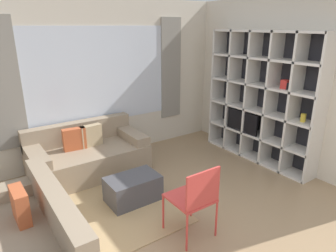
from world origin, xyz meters
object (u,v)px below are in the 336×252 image
(couch_side, at_px, (24,246))
(ottoman, at_px, (133,189))
(shelving_unit, at_px, (262,98))
(couch_main, at_px, (88,156))
(folding_chair, at_px, (195,196))

(couch_side, xyz_separation_m, ottoman, (1.43, 0.49, -0.11))
(shelving_unit, relative_size, ottoman, 3.16)
(couch_main, relative_size, couch_side, 1.00)
(couch_side, bearing_deg, ottoman, 108.89)
(couch_side, distance_m, ottoman, 1.51)
(couch_side, bearing_deg, couch_main, 142.81)
(ottoman, bearing_deg, couch_main, 99.50)
(couch_main, bearing_deg, folding_chair, -79.60)
(shelving_unit, height_order, ottoman, shelving_unit)
(shelving_unit, relative_size, folding_chair, 2.53)
(couch_side, bearing_deg, folding_chair, 71.72)
(shelving_unit, bearing_deg, couch_side, -173.25)
(ottoman, xyz_separation_m, folding_chair, (0.21, -1.03, 0.34))
(shelving_unit, height_order, couch_main, shelving_unit)
(couch_side, height_order, ottoman, couch_side)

